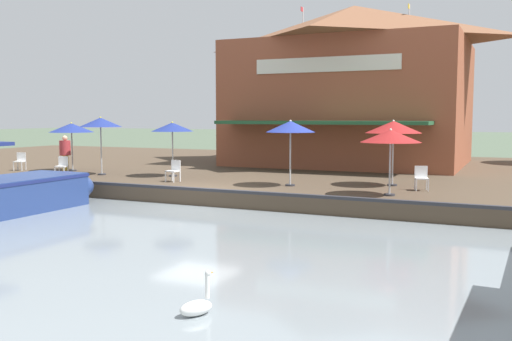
{
  "coord_description": "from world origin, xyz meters",
  "views": [
    {
      "loc": [
        16.97,
        10.08,
        3.17
      ],
      "look_at": [
        -1.0,
        1.81,
        1.3
      ],
      "focal_mm": 40.0,
      "sensor_mm": 36.0,
      "label": 1
    }
  ],
  "objects_px": {
    "patio_umbrella_far_corner": "(391,136)",
    "waterfront_restaurant": "(353,84)",
    "motorboat_nearest_quay": "(17,192)",
    "cafe_chair_far_corner_seat": "(421,177)",
    "patio_umbrella_back_row": "(290,127)",
    "patio_umbrella_mid_patio_right": "(100,122)",
    "swan": "(197,306)",
    "patio_umbrella_by_entrance": "(393,127)",
    "cafe_chair_mid_patio": "(20,160)",
    "patio_umbrella_near_quay_edge": "(71,128)",
    "cafe_chair_under_first_umbrella": "(174,170)",
    "cafe_chair_back_row_seat": "(62,165)",
    "person_at_quay_edge": "(65,150)",
    "patio_umbrella_mid_patio_left": "(172,127)"
  },
  "relations": [
    {
      "from": "waterfront_restaurant",
      "to": "patio_umbrella_mid_patio_right",
      "type": "bearing_deg",
      "value": -37.23
    },
    {
      "from": "patio_umbrella_near_quay_edge",
      "to": "cafe_chair_far_corner_seat",
      "type": "relative_size",
      "value": 2.71
    },
    {
      "from": "patio_umbrella_mid_patio_right",
      "to": "cafe_chair_back_row_seat",
      "type": "xyz_separation_m",
      "value": [
        1.11,
        -1.23,
        -1.84
      ]
    },
    {
      "from": "patio_umbrella_mid_patio_left",
      "to": "patio_umbrella_near_quay_edge",
      "type": "xyz_separation_m",
      "value": [
        -0.05,
        -5.65,
        -0.08
      ]
    },
    {
      "from": "patio_umbrella_mid_patio_right",
      "to": "cafe_chair_back_row_seat",
      "type": "relative_size",
      "value": 3.02
    },
    {
      "from": "cafe_chair_back_row_seat",
      "to": "patio_umbrella_far_corner",
      "type": "bearing_deg",
      "value": 88.95
    },
    {
      "from": "patio_umbrella_by_entrance",
      "to": "cafe_chair_under_first_umbrella",
      "type": "xyz_separation_m",
      "value": [
        2.24,
        -8.16,
        -1.71
      ]
    },
    {
      "from": "cafe_chair_mid_patio",
      "to": "patio_umbrella_by_entrance",
      "type": "bearing_deg",
      "value": 94.08
    },
    {
      "from": "waterfront_restaurant",
      "to": "swan",
      "type": "bearing_deg",
      "value": 9.48
    },
    {
      "from": "cafe_chair_under_first_umbrella",
      "to": "motorboat_nearest_quay",
      "type": "relative_size",
      "value": 0.13
    },
    {
      "from": "patio_umbrella_far_corner",
      "to": "waterfront_restaurant",
      "type": "bearing_deg",
      "value": -159.5
    },
    {
      "from": "patio_umbrella_by_entrance",
      "to": "cafe_chair_mid_patio",
      "type": "xyz_separation_m",
      "value": [
        1.25,
        -17.53,
        -1.71
      ]
    },
    {
      "from": "cafe_chair_far_corner_seat",
      "to": "patio_umbrella_far_corner",
      "type": "bearing_deg",
      "value": -21.91
    },
    {
      "from": "patio_umbrella_near_quay_edge",
      "to": "cafe_chair_under_first_umbrella",
      "type": "height_order",
      "value": "patio_umbrella_near_quay_edge"
    },
    {
      "from": "cafe_chair_under_first_umbrella",
      "to": "cafe_chair_back_row_seat",
      "type": "distance_m",
      "value": 5.57
    },
    {
      "from": "patio_umbrella_far_corner",
      "to": "swan",
      "type": "distance_m",
      "value": 11.38
    },
    {
      "from": "patio_umbrella_near_quay_edge",
      "to": "patio_umbrella_mid_patio_right",
      "type": "bearing_deg",
      "value": 70.87
    },
    {
      "from": "patio_umbrella_mid_patio_left",
      "to": "patio_umbrella_near_quay_edge",
      "type": "bearing_deg",
      "value": -90.46
    },
    {
      "from": "patio_umbrella_back_row",
      "to": "patio_umbrella_mid_patio_right",
      "type": "bearing_deg",
      "value": -91.71
    },
    {
      "from": "motorboat_nearest_quay",
      "to": "swan",
      "type": "height_order",
      "value": "motorboat_nearest_quay"
    },
    {
      "from": "cafe_chair_far_corner_seat",
      "to": "cafe_chair_under_first_umbrella",
      "type": "bearing_deg",
      "value": -81.92
    },
    {
      "from": "cafe_chair_far_corner_seat",
      "to": "motorboat_nearest_quay",
      "type": "height_order",
      "value": "motorboat_nearest_quay"
    },
    {
      "from": "person_at_quay_edge",
      "to": "waterfront_restaurant",
      "type": "bearing_deg",
      "value": 137.76
    },
    {
      "from": "patio_umbrella_back_row",
      "to": "swan",
      "type": "xyz_separation_m",
      "value": [
        12.22,
        3.21,
        -2.57
      ]
    },
    {
      "from": "patio_umbrella_mid_patio_right",
      "to": "cafe_chair_under_first_umbrella",
      "type": "distance_m",
      "value": 4.8
    },
    {
      "from": "patio_umbrella_mid_patio_left",
      "to": "cafe_chair_far_corner_seat",
      "type": "height_order",
      "value": "patio_umbrella_mid_patio_left"
    },
    {
      "from": "cafe_chair_far_corner_seat",
      "to": "swan",
      "type": "distance_m",
      "value": 13.05
    },
    {
      "from": "cafe_chair_far_corner_seat",
      "to": "patio_umbrella_mid_patio_left",
      "type": "bearing_deg",
      "value": -91.91
    },
    {
      "from": "patio_umbrella_back_row",
      "to": "patio_umbrella_far_corner",
      "type": "height_order",
      "value": "patio_umbrella_back_row"
    },
    {
      "from": "patio_umbrella_far_corner",
      "to": "motorboat_nearest_quay",
      "type": "bearing_deg",
      "value": -65.82
    },
    {
      "from": "patio_umbrella_mid_patio_left",
      "to": "person_at_quay_edge",
      "type": "height_order",
      "value": "patio_umbrella_mid_patio_left"
    },
    {
      "from": "patio_umbrella_mid_patio_right",
      "to": "cafe_chair_far_corner_seat",
      "type": "height_order",
      "value": "patio_umbrella_mid_patio_right"
    },
    {
      "from": "patio_umbrella_near_quay_edge",
      "to": "patio_umbrella_mid_patio_right",
      "type": "height_order",
      "value": "patio_umbrella_mid_patio_right"
    },
    {
      "from": "waterfront_restaurant",
      "to": "cafe_chair_mid_patio",
      "type": "xyz_separation_m",
      "value": [
        10.86,
        -13.37,
        -3.89
      ]
    },
    {
      "from": "patio_umbrella_mid_patio_left",
      "to": "patio_umbrella_by_entrance",
      "type": "relative_size",
      "value": 0.96
    },
    {
      "from": "patio_umbrella_far_corner",
      "to": "person_at_quay_edge",
      "type": "xyz_separation_m",
      "value": [
        -1.13,
        -14.81,
        -0.85
      ]
    },
    {
      "from": "patio_umbrella_back_row",
      "to": "swan",
      "type": "bearing_deg",
      "value": 14.7
    },
    {
      "from": "patio_umbrella_back_row",
      "to": "cafe_chair_back_row_seat",
      "type": "relative_size",
      "value": 2.89
    },
    {
      "from": "cafe_chair_far_corner_seat",
      "to": "cafe_chair_under_first_umbrella",
      "type": "height_order",
      "value": "same"
    },
    {
      "from": "patio_umbrella_mid_patio_right",
      "to": "cafe_chair_back_row_seat",
      "type": "distance_m",
      "value": 2.47
    },
    {
      "from": "patio_umbrella_far_corner",
      "to": "cafe_chair_under_first_umbrella",
      "type": "distance_m",
      "value": 8.75
    },
    {
      "from": "patio_umbrella_by_entrance",
      "to": "cafe_chair_far_corner_seat",
      "type": "relative_size",
      "value": 2.89
    },
    {
      "from": "cafe_chair_far_corner_seat",
      "to": "person_at_quay_edge",
      "type": "distance_m",
      "value": 15.57
    },
    {
      "from": "waterfront_restaurant",
      "to": "patio_umbrella_mid_patio_left",
      "type": "relative_size",
      "value": 5.24
    },
    {
      "from": "patio_umbrella_back_row",
      "to": "patio_umbrella_far_corner",
      "type": "distance_m",
      "value": 4.07
    },
    {
      "from": "patio_umbrella_mid_patio_left",
      "to": "motorboat_nearest_quay",
      "type": "bearing_deg",
      "value": -10.95
    },
    {
      "from": "patio_umbrella_near_quay_edge",
      "to": "patio_umbrella_by_entrance",
      "type": "xyz_separation_m",
      "value": [
        -0.52,
        14.94,
        0.14
      ]
    },
    {
      "from": "motorboat_nearest_quay",
      "to": "patio_umbrella_mid_patio_right",
      "type": "bearing_deg",
      "value": -164.09
    },
    {
      "from": "cafe_chair_back_row_seat",
      "to": "cafe_chair_mid_patio",
      "type": "xyz_separation_m",
      "value": [
        -1.23,
        -3.8,
        0.0
      ]
    },
    {
      "from": "cafe_chair_mid_patio",
      "to": "swan",
      "type": "distance_m",
      "value": 21.41
    }
  ]
}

